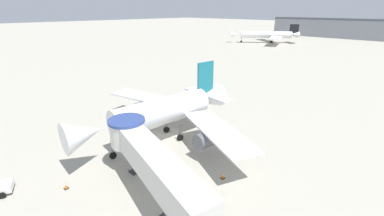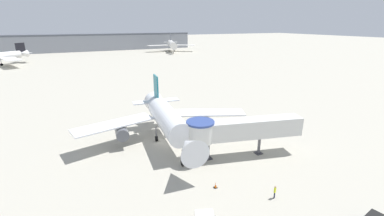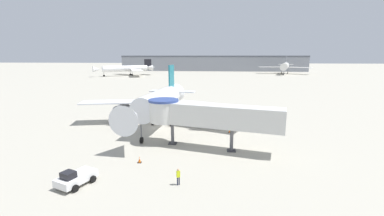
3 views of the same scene
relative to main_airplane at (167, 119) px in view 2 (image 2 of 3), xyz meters
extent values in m
plane|color=#A8A393|center=(-0.92, 0.68, -4.33)|extent=(800.00, 800.00, 0.00)
cylinder|color=silver|center=(-0.05, -0.52, 0.14)|extent=(5.00, 14.67, 3.74)
cone|color=silver|center=(-1.00, -11.24, 0.14)|extent=(4.09, 4.43, 3.74)
cone|color=silver|center=(0.71, 7.95, 0.14)|extent=(4.23, 5.93, 3.74)
cube|color=silver|center=(-8.22, 2.70, -0.51)|extent=(13.65, 6.70, 0.22)
cube|color=silver|center=(8.57, 1.21, -0.51)|extent=(13.58, 8.69, 0.22)
cube|color=#19707F|center=(0.68, 7.67, 3.51)|extent=(0.52, 3.15, 4.87)
cube|color=silver|center=(0.73, 8.23, 0.80)|extent=(9.08, 2.98, 0.18)
cylinder|color=#565960|center=(-7.26, 1.72, -1.79)|extent=(2.33, 3.31, 2.06)
cylinder|color=#565960|center=(7.45, 0.42, -1.79)|extent=(2.33, 3.31, 2.06)
cylinder|color=#4C4C51|center=(-0.72, -8.11, -2.81)|extent=(0.18, 0.18, 2.15)
cylinder|color=black|center=(-0.72, -8.11, -3.88)|extent=(0.34, 0.92, 0.90)
cylinder|color=#4C4C51|center=(-1.57, 1.42, -2.81)|extent=(0.22, 0.22, 2.15)
cylinder|color=black|center=(-1.57, 1.42, -3.88)|extent=(0.48, 0.93, 0.90)
cylinder|color=#4C4C51|center=(1.79, 1.12, -2.81)|extent=(0.22, 0.22, 2.15)
cylinder|color=black|center=(1.79, 1.12, -3.88)|extent=(0.48, 0.93, 0.90)
cube|color=silver|center=(10.06, -9.38, 0.14)|extent=(15.96, 6.23, 2.80)
cylinder|color=silver|center=(2.39, -7.53, 0.14)|extent=(3.90, 3.90, 2.80)
cylinder|color=navy|center=(2.39, -7.53, 1.69)|extent=(4.10, 4.10, 0.30)
cylinder|color=#56565B|center=(3.61, -7.83, -2.80)|extent=(0.44, 0.44, 3.08)
cube|color=#333338|center=(3.61, -7.83, -4.27)|extent=(1.10, 1.10, 0.12)
cylinder|color=#56565B|center=(11.59, -9.75, -2.80)|extent=(0.44, 0.44, 3.08)
cube|color=#333338|center=(11.59, -9.75, -4.27)|extent=(1.10, 1.10, 0.12)
cube|color=black|center=(11.69, -1.66, -4.31)|extent=(0.44, 0.44, 0.04)
cone|color=orange|center=(11.69, -1.66, -3.95)|extent=(0.30, 0.30, 0.68)
cylinder|color=white|center=(11.69, -1.66, -3.87)|extent=(0.17, 0.17, 0.08)
cube|color=black|center=(1.00, -14.58, -4.31)|extent=(0.44, 0.44, 0.04)
cone|color=orange|center=(1.00, -14.58, -3.95)|extent=(0.31, 0.31, 0.69)
cylinder|color=white|center=(1.00, -14.58, -3.86)|extent=(0.17, 0.17, 0.08)
cylinder|color=#1E2338|center=(6.30, -19.20, -3.93)|extent=(0.12, 0.12, 0.80)
cylinder|color=#1E2338|center=(6.16, -19.29, -3.93)|extent=(0.12, 0.12, 0.80)
cube|color=#D1E019|center=(6.23, -19.25, -3.21)|extent=(0.37, 0.32, 0.64)
sphere|color=tan|center=(6.23, -19.25, -2.79)|extent=(0.22, 0.22, 0.22)
cone|color=white|center=(-35.74, 122.05, 0.09)|extent=(6.47, 6.18, 3.60)
cube|color=white|center=(-38.59, 106.88, -0.54)|extent=(11.37, 17.55, 0.22)
cube|color=black|center=(-35.95, 121.89, 3.33)|extent=(3.91, 3.19, 4.68)
cube|color=white|center=(-35.53, 122.22, 0.72)|extent=(9.65, 10.88, 0.18)
cylinder|color=#4C4C51|center=(-43.80, 113.52, -2.75)|extent=(0.22, 0.22, 2.07)
cylinder|color=black|center=(-43.80, 113.52, -3.78)|extent=(1.11, 1.00, 1.10)
cylinder|color=white|center=(53.32, 137.31, 0.94)|extent=(10.22, 21.87, 4.39)
cone|color=white|center=(49.15, 122.98, 0.94)|extent=(5.57, 5.87, 4.39)
cone|color=white|center=(56.76, 149.11, 0.94)|extent=(6.06, 7.55, 4.39)
cube|color=white|center=(44.90, 142.84, 0.17)|extent=(15.04, 5.73, 0.22)
cube|color=white|center=(63.40, 137.46, 0.17)|extent=(15.27, 12.73, 0.22)
cube|color=slate|center=(56.67, 148.80, 4.89)|extent=(1.43, 4.18, 5.71)
cube|color=white|center=(56.85, 149.43, 1.70)|extent=(10.55, 5.70, 0.18)
cylinder|color=#4C4C51|center=(50.28, 126.85, -2.52)|extent=(0.18, 0.18, 2.52)
cylinder|color=black|center=(50.28, 126.85, -3.78)|extent=(0.56, 1.13, 1.10)
cylinder|color=#4C4C51|center=(52.18, 140.45, -2.52)|extent=(0.22, 0.22, 2.52)
cylinder|color=black|center=(52.18, 140.45, -3.78)|extent=(0.69, 1.17, 1.10)
cylinder|color=#4C4C51|center=(55.97, 139.34, -2.52)|extent=(0.22, 0.22, 2.52)
cylinder|color=black|center=(55.97, 139.34, -3.78)|extent=(0.69, 1.17, 1.10)
cube|color=gray|center=(4.05, 175.68, 1.19)|extent=(148.10, 21.15, 11.05)
cube|color=#4C515B|center=(4.05, 175.68, 7.32)|extent=(148.10, 21.58, 1.20)
camera|label=1|loc=(25.92, -21.15, 13.33)|focal=24.00mm
camera|label=2|loc=(-13.25, -38.01, 15.17)|focal=24.00mm
camera|label=3|loc=(9.85, -41.27, 7.62)|focal=24.00mm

